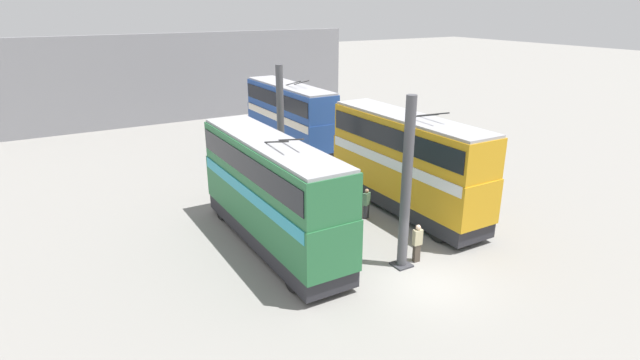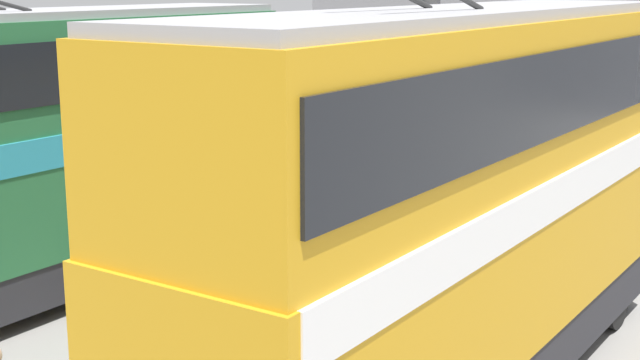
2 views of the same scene
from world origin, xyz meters
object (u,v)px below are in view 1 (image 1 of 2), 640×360
bus_left_near (406,158)px  bus_right_mid (271,187)px  bus_left_far (290,114)px  oil_drum (340,195)px  person_by_right_row (307,220)px  person_aisle_foreground (417,242)px  person_by_left_row (366,203)px

bus_left_near → bus_right_mid: 8.26m
bus_left_far → oil_drum: bus_left_far is taller
bus_left_far → person_by_right_row: bus_left_far is taller
bus_left_near → bus_left_far: size_ratio=1.03×
bus_left_near → bus_left_far: bearing=0.0°
oil_drum → person_aisle_foreground: bearing=173.7°
bus_left_near → person_by_right_row: bus_left_near is taller
person_by_right_row → oil_drum: (3.07, -3.94, -0.48)m
bus_right_mid → person_by_left_row: size_ratio=6.65×
person_by_left_row → person_aisle_foreground: bearing=-33.3°
bus_right_mid → bus_left_far: bearing=-30.1°
person_aisle_foreground → bus_left_near: bearing=-29.4°
bus_left_far → bus_right_mid: (-14.24, 8.26, 0.01)m
person_by_left_row → oil_drum: (2.65, 0.00, -0.44)m
person_by_left_row → person_by_right_row: (-0.42, 3.94, 0.04)m
bus_left_far → bus_right_mid: size_ratio=0.95×
oil_drum → person_by_right_row: bearing=128.0°
person_by_left_row → person_by_right_row: 3.96m
bus_left_far → person_by_right_row: (-14.29, 6.39, -2.06)m
bus_left_near → person_by_right_row: 6.75m
bus_left_far → person_aisle_foreground: bearing=170.1°
bus_left_far → bus_right_mid: bus_right_mid is taller
bus_left_far → person_by_left_row: bus_left_far is taller
person_by_left_row → person_by_right_row: size_ratio=0.96×
bus_left_near → person_aisle_foreground: (-4.94, 3.32, -2.14)m
bus_left_far → oil_drum: 11.76m
bus_left_far → bus_left_near: bearing=180.0°
person_by_left_row → person_aisle_foreground: person_aisle_foreground is taller
bus_left_near → bus_right_mid: bus_left_near is taller
oil_drum → bus_left_far: bearing=-12.4°
bus_left_near → person_by_right_row: size_ratio=6.24×
person_by_left_row → oil_drum: 2.69m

